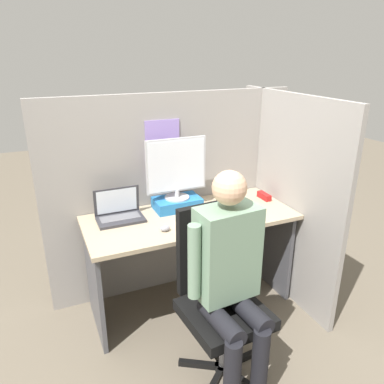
{
  "coord_description": "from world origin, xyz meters",
  "views": [
    {
      "loc": [
        -0.97,
        -1.95,
        1.88
      ],
      "look_at": [
        -0.06,
        0.16,
        1.01
      ],
      "focal_mm": 35.0,
      "sensor_mm": 36.0,
      "label": 1
    }
  ],
  "objects_px": {
    "paper_box": "(177,203)",
    "office_chair": "(218,290)",
    "stapler": "(264,196)",
    "laptop": "(119,213)",
    "person": "(231,272)",
    "monitor": "(176,168)",
    "carrot_toy": "(187,228)"
  },
  "relations": [
    {
      "from": "laptop",
      "to": "stapler",
      "type": "relative_size",
      "value": 2.26
    },
    {
      "from": "laptop",
      "to": "office_chair",
      "type": "distance_m",
      "value": 0.89
    },
    {
      "from": "paper_box",
      "to": "person",
      "type": "relative_size",
      "value": 0.26
    },
    {
      "from": "monitor",
      "to": "carrot_toy",
      "type": "bearing_deg",
      "value": -101.22
    },
    {
      "from": "office_chair",
      "to": "person",
      "type": "height_order",
      "value": "person"
    },
    {
      "from": "laptop",
      "to": "stapler",
      "type": "height_order",
      "value": "laptop"
    },
    {
      "from": "office_chair",
      "to": "person",
      "type": "bearing_deg",
      "value": -94.71
    },
    {
      "from": "office_chair",
      "to": "person",
      "type": "distance_m",
      "value": 0.28
    },
    {
      "from": "laptop",
      "to": "monitor",
      "type": "bearing_deg",
      "value": 3.18
    },
    {
      "from": "paper_box",
      "to": "monitor",
      "type": "bearing_deg",
      "value": 90.0
    },
    {
      "from": "stapler",
      "to": "person",
      "type": "distance_m",
      "value": 1.12
    },
    {
      "from": "paper_box",
      "to": "office_chair",
      "type": "height_order",
      "value": "office_chair"
    },
    {
      "from": "laptop",
      "to": "office_chair",
      "type": "xyz_separation_m",
      "value": [
        0.41,
        -0.73,
        -0.28
      ]
    },
    {
      "from": "monitor",
      "to": "stapler",
      "type": "distance_m",
      "value": 0.78
    },
    {
      "from": "person",
      "to": "paper_box",
      "type": "bearing_deg",
      "value": 87.27
    },
    {
      "from": "monitor",
      "to": "person",
      "type": "distance_m",
      "value": 0.98
    },
    {
      "from": "monitor",
      "to": "carrot_toy",
      "type": "height_order",
      "value": "monitor"
    },
    {
      "from": "stapler",
      "to": "carrot_toy",
      "type": "xyz_separation_m",
      "value": [
        -0.79,
        -0.29,
        -0.0
      ]
    },
    {
      "from": "laptop",
      "to": "office_chair",
      "type": "relative_size",
      "value": 0.31
    },
    {
      "from": "paper_box",
      "to": "monitor",
      "type": "distance_m",
      "value": 0.28
    },
    {
      "from": "office_chair",
      "to": "paper_box",
      "type": "bearing_deg",
      "value": 87.7
    },
    {
      "from": "paper_box",
      "to": "person",
      "type": "xyz_separation_m",
      "value": [
        -0.04,
        -0.92,
        -0.05
      ]
    },
    {
      "from": "monitor",
      "to": "laptop",
      "type": "bearing_deg",
      "value": -176.82
    },
    {
      "from": "carrot_toy",
      "to": "person",
      "type": "xyz_separation_m",
      "value": [
        0.03,
        -0.53,
        -0.03
      ]
    },
    {
      "from": "paper_box",
      "to": "stapler",
      "type": "distance_m",
      "value": 0.72
    },
    {
      "from": "carrot_toy",
      "to": "paper_box",
      "type": "bearing_deg",
      "value": 78.69
    },
    {
      "from": "carrot_toy",
      "to": "stapler",
      "type": "bearing_deg",
      "value": 19.88
    },
    {
      "from": "stapler",
      "to": "paper_box",
      "type": "bearing_deg",
      "value": 172.24
    },
    {
      "from": "person",
      "to": "office_chair",
      "type": "bearing_deg",
      "value": 85.29
    },
    {
      "from": "laptop",
      "to": "paper_box",
      "type": "bearing_deg",
      "value": 2.81
    },
    {
      "from": "stapler",
      "to": "laptop",
      "type": "bearing_deg",
      "value": 176.28
    },
    {
      "from": "office_chair",
      "to": "carrot_toy",
      "type": "bearing_deg",
      "value": 97.12
    }
  ]
}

